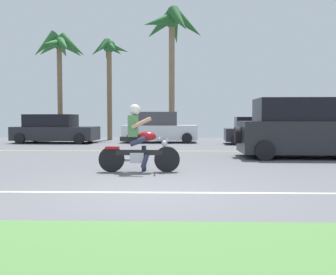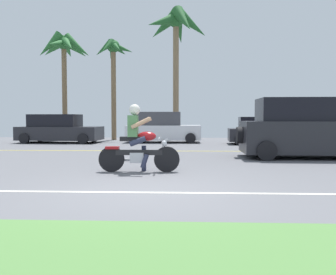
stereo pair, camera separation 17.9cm
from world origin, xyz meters
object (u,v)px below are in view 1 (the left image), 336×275
at_px(palm_tree_2, 109,57).
at_px(palm_tree_0, 172,30).
at_px(parked_car_2, 259,131).
at_px(palm_tree_1, 59,50).
at_px(parked_car_0, 54,130).
at_px(suv_nearby, 306,129).
at_px(parked_car_1, 159,128).
at_px(motorcyclist, 139,143).

bearing_deg(palm_tree_2, palm_tree_0, 14.73).
xyz_separation_m(parked_car_2, palm_tree_1, (-11.55, 3.52, 4.90)).
xyz_separation_m(parked_car_0, palm_tree_1, (-0.58, 2.86, 4.84)).
bearing_deg(palm_tree_0, palm_tree_2, -165.27).
xyz_separation_m(suv_nearby, palm_tree_1, (-11.71, 9.84, 4.59)).
xyz_separation_m(suv_nearby, palm_tree_2, (-8.57, 9.61, 4.09)).
xyz_separation_m(suv_nearby, parked_car_2, (-0.16, 6.31, -0.32)).
relative_size(parked_car_1, palm_tree_0, 0.49).
relative_size(suv_nearby, palm_tree_2, 0.77).
height_order(suv_nearby, palm_tree_0, palm_tree_0).
bearing_deg(parked_car_0, palm_tree_1, 101.56).
height_order(parked_car_0, palm_tree_0, palm_tree_0).
distance_m(parked_car_1, palm_tree_2, 5.71).
height_order(parked_car_0, parked_car_1, parked_car_1).
bearing_deg(parked_car_2, motorcyclist, -118.27).
distance_m(parked_car_1, palm_tree_0, 6.92).
xyz_separation_m(suv_nearby, palm_tree_0, (-4.76, 10.62, 5.93)).
relative_size(motorcyclist, palm_tree_2, 0.33).
relative_size(parked_car_0, palm_tree_2, 0.73).
bearing_deg(suv_nearby, parked_car_2, 91.44).
relative_size(motorcyclist, parked_car_0, 0.45).
bearing_deg(motorcyclist, parked_car_0, 118.81).
bearing_deg(palm_tree_0, suv_nearby, -65.86).
bearing_deg(parked_car_1, suv_nearby, -53.97).
distance_m(palm_tree_0, palm_tree_2, 4.35).
distance_m(motorcyclist, palm_tree_2, 14.11).
bearing_deg(parked_car_0, parked_car_2, -3.48).
bearing_deg(parked_car_1, parked_car_2, -12.65).
relative_size(motorcyclist, palm_tree_1, 0.31).
distance_m(suv_nearby, palm_tree_2, 13.51).
bearing_deg(parked_car_1, palm_tree_1, 159.51).
relative_size(parked_car_2, palm_tree_1, 0.56).
relative_size(suv_nearby, parked_car_1, 1.16).
relative_size(parked_car_0, parked_car_2, 1.21).
bearing_deg(palm_tree_2, parked_car_0, -134.05).
distance_m(parked_car_1, palm_tree_1, 8.21).
bearing_deg(motorcyclist, parked_car_1, 90.31).
distance_m(motorcyclist, palm_tree_0, 15.36).
relative_size(parked_car_1, palm_tree_1, 0.61).
distance_m(parked_car_0, parked_car_2, 10.98).
xyz_separation_m(motorcyclist, parked_car_1, (-0.06, 10.93, 0.06)).
relative_size(palm_tree_1, palm_tree_2, 1.08).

